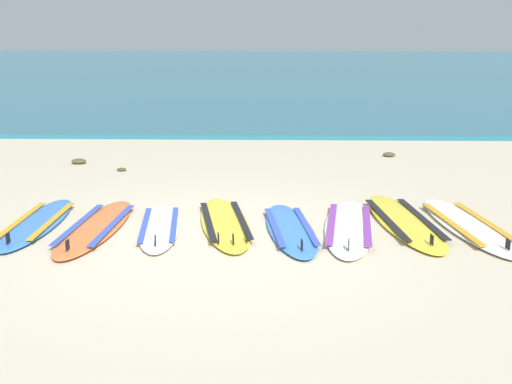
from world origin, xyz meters
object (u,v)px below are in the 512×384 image
surfboard_3 (225,223)px  surfboard_4 (290,229)px  surfboard_2 (160,227)px  surfboard_7 (468,225)px  surfboard_0 (37,223)px  surfboard_1 (96,227)px  surfboard_6 (404,221)px  surfboard_5 (349,226)px

surfboard_3 → surfboard_4: 0.85m
surfboard_2 → surfboard_7: size_ratio=0.80×
surfboard_0 → surfboard_2: bearing=-4.3°
surfboard_1 → surfboard_2: (0.78, 0.02, 0.00)m
surfboard_1 → surfboard_7: size_ratio=0.94×
surfboard_6 → surfboard_7: same height
surfboard_0 → surfboard_4: size_ratio=1.01×
surfboard_2 → surfboard_6: size_ratio=0.79×
surfboard_5 → surfboard_3: bearing=175.9°
surfboard_0 → surfboard_3: (2.36, 0.07, 0.00)m
surfboard_3 → surfboard_7: (3.03, -0.02, -0.00)m
surfboard_4 → surfboard_7: same height
surfboard_1 → surfboard_6: 3.86m
surfboard_1 → surfboard_2: same height
surfboard_3 → surfboard_5: (1.55, -0.11, -0.00)m
surfboard_3 → surfboard_5: bearing=-4.1°
surfboard_3 → surfboard_7: size_ratio=0.93×
surfboard_7 → surfboard_4: bearing=-174.9°
surfboard_1 → surfboard_7: same height
surfboard_0 → surfboard_5: same height
surfboard_1 → surfboard_6: bearing=5.1°
surfboard_5 → surfboard_6: (0.72, 0.24, -0.00)m
surfboard_0 → surfboard_5: 3.91m
surfboard_2 → surfboard_3: 0.81m
surfboard_3 → surfboard_2: bearing=-166.6°
surfboard_2 → surfboard_5: bearing=1.9°
surfboard_1 → surfboard_7: (4.61, 0.19, -0.00)m
surfboard_4 → surfboard_0: bearing=177.3°
surfboard_2 → surfboard_6: same height
surfboard_7 → surfboard_0: bearing=-179.5°
surfboard_0 → surfboard_4: (3.18, -0.15, 0.00)m
surfboard_2 → surfboard_6: (3.06, 0.32, -0.00)m
surfboard_1 → surfboard_7: 4.61m
surfboard_2 → surfboard_0: bearing=175.7°
surfboard_0 → surfboard_7: bearing=0.5°
surfboard_2 → surfboard_5: size_ratio=0.83×
surfboard_1 → surfboard_2: 0.78m
surfboard_4 → surfboard_5: 0.74m
surfboard_2 → surfboard_7: same height
surfboard_1 → surfboard_4: same height
surfboard_0 → surfboard_2: 1.58m
surfboard_6 → surfboard_7: (0.77, -0.15, 0.00)m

